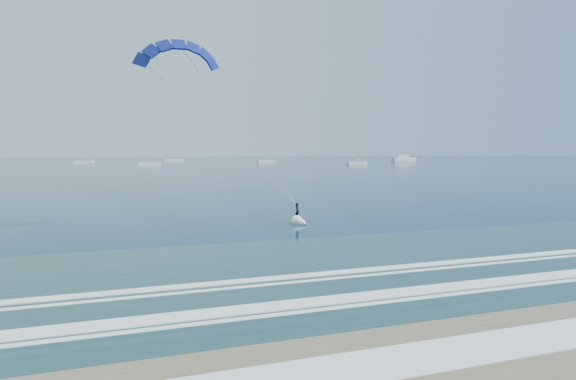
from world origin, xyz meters
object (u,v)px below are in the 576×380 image
at_px(sailboat_2, 84,162).
at_px(sailboat_4, 174,160).
at_px(sailboat_5, 267,161).
at_px(sailboat_6, 357,163).
at_px(sailboat_3, 149,164).
at_px(kitesurfer_rig, 239,127).
at_px(motor_yacht, 403,159).

relative_size(sailboat_2, sailboat_4, 0.84).
distance_m(sailboat_5, sailboat_6, 49.16).
distance_m(sailboat_3, sailboat_6, 83.05).
distance_m(kitesurfer_rig, sailboat_2, 208.33).
height_order(sailboat_3, sailboat_6, sailboat_6).
xyz_separation_m(kitesurfer_rig, sailboat_2, (-16.56, 207.56, -6.94)).
height_order(sailboat_3, sailboat_5, sailboat_5).
xyz_separation_m(sailboat_2, sailboat_5, (80.38, -14.93, 0.01)).
distance_m(kitesurfer_rig, sailboat_6, 175.27).
distance_m(motor_yacht, sailboat_6, 69.05).
xyz_separation_m(motor_yacht, sailboat_6, (-51.67, -45.79, -0.77)).
xyz_separation_m(kitesurfer_rig, sailboat_6, (89.35, 150.62, -6.93)).
bearing_deg(sailboat_3, kitesurfer_rig, -92.64).
relative_size(motor_yacht, sailboat_4, 0.99).
distance_m(kitesurfer_rig, sailboat_5, 203.04).
distance_m(sailboat_3, sailboat_5, 62.53).
xyz_separation_m(sailboat_2, sailboat_4, (42.80, 26.31, 0.02)).
bearing_deg(kitesurfer_rig, sailboat_5, 71.67).
bearing_deg(sailboat_4, sailboat_2, -148.42).
height_order(kitesurfer_rig, sailboat_2, kitesurfer_rig).
relative_size(motor_yacht, sailboat_2, 1.18).
distance_m(motor_yacht, sailboat_5, 77.30).
relative_size(kitesurfer_rig, sailboat_6, 1.26).
xyz_separation_m(kitesurfer_rig, sailboat_5, (63.82, 192.63, -6.93)).
bearing_deg(motor_yacht, sailboat_5, -177.19).
distance_m(sailboat_2, sailboat_3, 48.73).
relative_size(motor_yacht, sailboat_5, 1.12).
height_order(kitesurfer_rig, sailboat_6, kitesurfer_rig).
height_order(sailboat_5, sailboat_6, sailboat_5).
distance_m(kitesurfer_rig, sailboat_4, 235.44).
xyz_separation_m(motor_yacht, sailboat_2, (-157.58, 11.14, -0.77)).
distance_m(motor_yacht, sailboat_4, 120.74).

